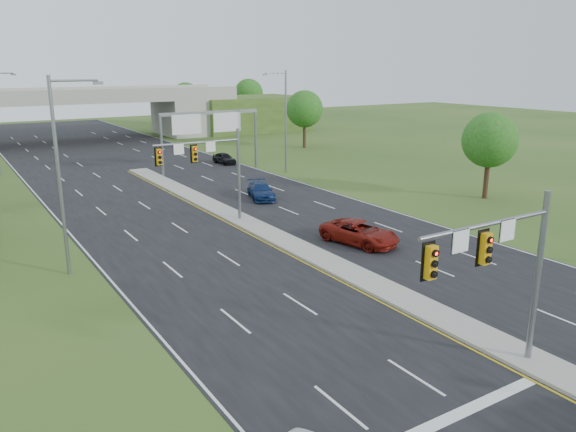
# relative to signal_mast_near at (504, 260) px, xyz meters

# --- Properties ---
(ground) EXTENTS (240.00, 240.00, 0.00)m
(ground) POSITION_rel_signal_mast_near_xyz_m (2.26, 0.07, -4.73)
(ground) COLOR #2E4C1B
(ground) RESTS_ON ground
(road) EXTENTS (24.00, 160.00, 0.02)m
(road) POSITION_rel_signal_mast_near_xyz_m (2.26, 35.07, -4.72)
(road) COLOR black
(road) RESTS_ON ground
(median) EXTENTS (2.00, 54.00, 0.16)m
(median) POSITION_rel_signal_mast_near_xyz_m (2.26, 23.07, -4.63)
(median) COLOR gray
(median) RESTS_ON road
(lane_markings) EXTENTS (23.72, 160.00, 0.01)m
(lane_markings) POSITION_rel_signal_mast_near_xyz_m (1.66, 28.99, -4.70)
(lane_markings) COLOR gold
(lane_markings) RESTS_ON road
(signal_mast_near) EXTENTS (6.62, 0.60, 7.00)m
(signal_mast_near) POSITION_rel_signal_mast_near_xyz_m (0.00, 0.00, 0.00)
(signal_mast_near) COLOR slate
(signal_mast_near) RESTS_ON ground
(signal_mast_far) EXTENTS (6.62, 0.60, 7.00)m
(signal_mast_far) POSITION_rel_signal_mast_near_xyz_m (0.00, 25.00, 0.00)
(signal_mast_far) COLOR slate
(signal_mast_far) RESTS_ON ground
(sign_gantry) EXTENTS (11.58, 0.44, 6.67)m
(sign_gantry) POSITION_rel_signal_mast_near_xyz_m (8.95, 44.99, 0.51)
(sign_gantry) COLOR slate
(sign_gantry) RESTS_ON ground
(overpass) EXTENTS (80.00, 14.00, 8.10)m
(overpass) POSITION_rel_signal_mast_near_xyz_m (2.26, 80.07, -1.17)
(overpass) COLOR gray
(overpass) RESTS_ON ground
(lightpole_l_mid) EXTENTS (2.85, 0.25, 11.00)m
(lightpole_l_mid) POSITION_rel_signal_mast_near_xyz_m (-11.03, 20.07, 1.38)
(lightpole_l_mid) COLOR slate
(lightpole_l_mid) RESTS_ON ground
(lightpole_r_far) EXTENTS (2.85, 0.25, 11.00)m
(lightpole_r_far) POSITION_rel_signal_mast_near_xyz_m (15.56, 40.07, 1.38)
(lightpole_r_far) COLOR slate
(lightpole_r_far) RESTS_ON ground
(tree_r_near) EXTENTS (4.80, 4.80, 7.60)m
(tree_r_near) POSITION_rel_signal_mast_near_xyz_m (24.26, 20.07, 0.45)
(tree_r_near) COLOR #382316
(tree_r_near) RESTS_ON ground
(tree_r_mid) EXTENTS (5.20, 5.20, 8.12)m
(tree_r_mid) POSITION_rel_signal_mast_near_xyz_m (28.26, 55.07, 0.78)
(tree_r_mid) COLOR #382316
(tree_r_mid) RESTS_ON ground
(tree_back_c) EXTENTS (5.60, 5.60, 8.32)m
(tree_back_c) POSITION_rel_signal_mast_near_xyz_m (26.26, 94.07, 0.78)
(tree_back_c) COLOR #382316
(tree_back_c) RESTS_ON ground
(tree_back_d) EXTENTS (6.00, 6.00, 8.85)m
(tree_back_d) POSITION_rel_signal_mast_near_xyz_m (40.26, 94.07, 1.11)
(tree_back_d) COLOR #382316
(tree_back_d) RESTS_ON ground
(car_far_a) EXTENTS (3.74, 5.93, 1.53)m
(car_far_a) POSITION_rel_signal_mast_near_xyz_m (6.29, 15.62, -3.94)
(car_far_a) COLOR maroon
(car_far_a) RESTS_ON road
(car_far_b) EXTENTS (3.33, 5.11, 1.38)m
(car_far_b) POSITION_rel_signal_mast_near_xyz_m (7.22, 30.53, -4.02)
(car_far_b) COLOR #0D214E
(car_far_b) RESTS_ON road
(car_far_c) EXTENTS (1.72, 3.92, 1.31)m
(car_far_c) POSITION_rel_signal_mast_near_xyz_m (12.52, 48.91, -4.05)
(car_far_c) COLOR black
(car_far_c) RESTS_ON road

